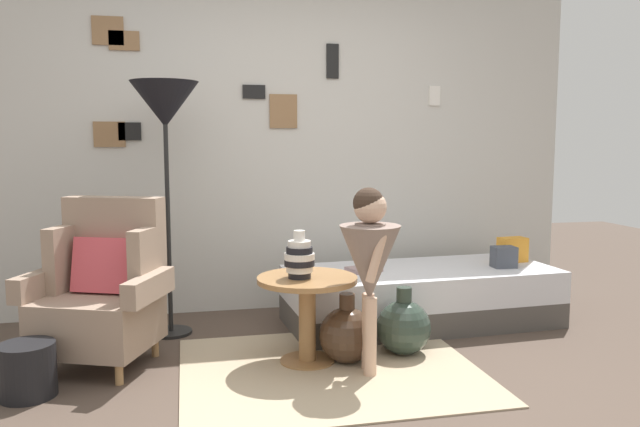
% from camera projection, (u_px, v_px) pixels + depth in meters
% --- Properties ---
extents(ground_plane, '(12.00, 12.00, 0.00)m').
position_uv_depth(ground_plane, '(332.00, 408.00, 3.03)').
color(ground_plane, '#4C3D33').
extents(gallery_wall, '(4.80, 0.12, 2.60)m').
position_uv_depth(gallery_wall, '(273.00, 141.00, 4.77)').
color(gallery_wall, beige).
rests_on(gallery_wall, ground).
extents(rug, '(1.67, 1.41, 0.01)m').
position_uv_depth(rug, '(330.00, 370.00, 3.53)').
color(rug, tan).
rests_on(rug, ground).
extents(armchair, '(0.88, 0.78, 0.97)m').
position_uv_depth(armchair, '(103.00, 290.00, 3.61)').
color(armchair, tan).
rests_on(armchair, ground).
extents(daybed, '(1.94, 0.90, 0.40)m').
position_uv_depth(daybed, '(420.00, 296.00, 4.43)').
color(daybed, '#4C4742').
rests_on(daybed, ground).
extents(pillow_head, '(0.21, 0.14, 0.18)m').
position_uv_depth(pillow_head, '(512.00, 250.00, 4.65)').
color(pillow_head, orange).
rests_on(pillow_head, daybed).
extents(pillow_mid, '(0.17, 0.13, 0.15)m').
position_uv_depth(pillow_mid, '(504.00, 257.00, 4.44)').
color(pillow_mid, '#474C56').
rests_on(pillow_mid, daybed).
extents(side_table, '(0.59, 0.59, 0.52)m').
position_uv_depth(side_table, '(307.00, 301.00, 3.61)').
color(side_table, '#9E7042').
rests_on(side_table, ground).
extents(vase_striped, '(0.18, 0.18, 0.28)m').
position_uv_depth(vase_striped, '(299.00, 258.00, 3.56)').
color(vase_striped, black).
rests_on(vase_striped, side_table).
extents(floor_lamp, '(0.44, 0.44, 1.69)m').
position_uv_depth(floor_lamp, '(165.00, 113.00, 4.04)').
color(floor_lamp, black).
rests_on(floor_lamp, ground).
extents(person_child, '(0.34, 0.34, 1.05)m').
position_uv_depth(person_child, '(370.00, 257.00, 3.41)').
color(person_child, '#D8AD8E').
rests_on(person_child, ground).
extents(book_on_daybed, '(0.26, 0.22, 0.03)m').
position_uv_depth(book_on_daybed, '(364.00, 269.00, 4.31)').
color(book_on_daybed, gray).
rests_on(book_on_daybed, daybed).
extents(demijohn_near, '(0.33, 0.33, 0.42)m').
position_uv_depth(demijohn_near, '(347.00, 334.00, 3.65)').
color(demijohn_near, '#473323').
rests_on(demijohn_near, ground).
extents(demijohn_far, '(0.33, 0.33, 0.42)m').
position_uv_depth(demijohn_far, '(404.00, 327.00, 3.79)').
color(demijohn_far, '#2D3D33').
rests_on(demijohn_far, ground).
extents(magazine_basket, '(0.28, 0.28, 0.28)m').
position_uv_depth(magazine_basket, '(28.00, 370.00, 3.16)').
color(magazine_basket, black).
rests_on(magazine_basket, ground).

